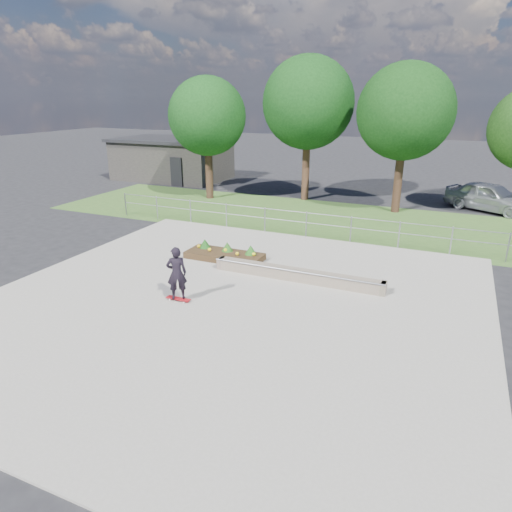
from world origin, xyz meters
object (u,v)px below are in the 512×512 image
(planter_bed, at_px, (225,254))
(skateboarder, at_px, (177,273))
(grind_ledge, at_px, (297,275))
(parked_car, at_px, (490,197))

(planter_bed, relative_size, skateboarder, 1.71)
(grind_ledge, xyz_separation_m, parked_car, (6.36, 13.86, 0.53))
(skateboarder, xyz_separation_m, parked_car, (9.17, 16.90, -0.18))
(grind_ledge, height_order, parked_car, parked_car)
(planter_bed, relative_size, parked_car, 0.64)
(skateboarder, bearing_deg, planter_bed, 96.47)
(skateboarder, bearing_deg, grind_ledge, 47.31)
(grind_ledge, relative_size, planter_bed, 2.00)
(grind_ledge, height_order, skateboarder, skateboarder)
(planter_bed, height_order, parked_car, parked_car)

